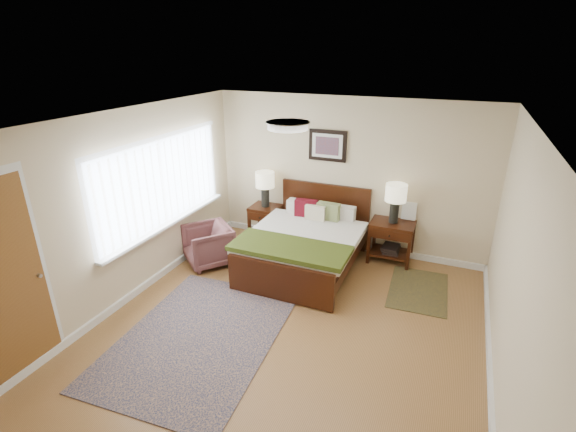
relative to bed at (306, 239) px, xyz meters
The scene contains 18 objects.
floor 1.64m from the bed, 77.08° to the right, with size 5.00×5.00×0.00m, color #8D5F36.
back_wall 1.28m from the bed, 70.15° to the left, with size 4.50×0.04×2.50m, color #CBB793.
front_wall 4.11m from the bed, 85.03° to the right, with size 4.50×0.04×2.50m, color #CBB793.
left_wall 2.55m from the bed, 141.17° to the right, with size 0.04×5.00×2.50m, color #CBB793.
right_wall 3.11m from the bed, 30.45° to the right, with size 0.04×5.00×2.50m, color #CBB793.
ceiling 2.55m from the bed, 77.08° to the right, with size 4.50×5.00×0.02m, color white.
window 2.21m from the bed, 155.81° to the right, with size 0.11×2.72×1.32m.
door 3.82m from the bed, 119.83° to the right, with size 0.06×1.00×2.18m.
ceil_fixture 2.52m from the bed, 77.08° to the right, with size 0.44×0.44×0.08m.
bed is the anchor object (origin of this frame).
wall_art 1.55m from the bed, 89.96° to the left, with size 0.62×0.05×0.50m.
nightstand_left 1.25m from the bed, 144.83° to the left, with size 0.51×0.46×0.60m.
nightstand_right 1.38m from the bed, 31.89° to the left, with size 0.67×0.50×0.66m.
lamp_left 1.37m from the bed, 144.05° to the left, with size 0.32×0.32×0.61m.
lamp_right 1.50m from the bed, 32.42° to the left, with size 0.32×0.32×0.61m.
armchair 1.53m from the bed, 162.71° to the right, with size 0.67×0.69×0.63m, color brown.
rug_persian 2.19m from the bed, 105.26° to the right, with size 1.73×2.44×0.01m, color #0B1B3B.
rug_navy 1.77m from the bed, ahead, with size 0.78×1.17×0.01m, color black.
Camera 1 is at (1.60, -3.83, 3.19)m, focal length 26.00 mm.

